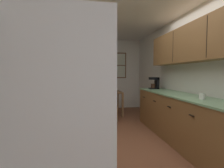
% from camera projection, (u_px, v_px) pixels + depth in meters
% --- Properties ---
extents(ground_plane, '(12.00, 12.00, 0.00)m').
position_uv_depth(ground_plane, '(121.00, 131.00, 3.82)').
color(ground_plane, brown).
extents(wall_left, '(0.10, 9.00, 2.55)m').
position_uv_depth(wall_left, '(57.00, 74.00, 3.51)').
color(wall_left, silver).
rests_on(wall_left, ground).
extents(wall_right, '(0.10, 9.00, 2.55)m').
position_uv_depth(wall_right, '(178.00, 74.00, 3.96)').
color(wall_right, silver).
rests_on(wall_right, ground).
extents(wall_back, '(4.40, 0.10, 2.55)m').
position_uv_depth(wall_back, '(105.00, 74.00, 6.35)').
color(wall_back, silver).
rests_on(wall_back, ground).
extents(ceiling_slab, '(4.40, 9.00, 0.08)m').
position_uv_depth(ceiling_slab, '(121.00, 13.00, 3.66)').
color(ceiling_slab, white).
extents(refrigerator, '(0.72, 0.76, 1.72)m').
position_uv_depth(refrigerator, '(67.00, 126.00, 1.41)').
color(refrigerator, white).
rests_on(refrigerator, ground).
extents(stove_range, '(0.66, 0.63, 1.10)m').
position_uv_depth(stove_range, '(70.00, 139.00, 2.13)').
color(stove_range, white).
rests_on(stove_range, ground).
extents(microwave_over_range, '(0.39, 0.60, 0.30)m').
position_uv_depth(microwave_over_range, '(58.00, 45.00, 2.04)').
color(microwave_over_range, black).
extents(counter_left, '(0.64, 1.95, 0.90)m').
position_uv_depth(counter_left, '(74.00, 116.00, 3.40)').
color(counter_left, brown).
rests_on(counter_left, ground).
extents(upper_cabinets_left, '(0.33, 2.03, 0.72)m').
position_uv_depth(upper_cabinets_left, '(66.00, 44.00, 3.24)').
color(upper_cabinets_left, brown).
extents(counter_right, '(0.64, 3.22, 0.90)m').
position_uv_depth(counter_right, '(185.00, 120.00, 3.11)').
color(counter_right, brown).
rests_on(counter_right, ground).
extents(upper_cabinets_right, '(0.33, 2.90, 0.67)m').
position_uv_depth(upper_cabinets_right, '(196.00, 43.00, 3.00)').
color(upper_cabinets_right, brown).
extents(dining_table, '(0.98, 0.79, 0.73)m').
position_uv_depth(dining_table, '(106.00, 95.00, 5.35)').
color(dining_table, brown).
rests_on(dining_table, ground).
extents(dining_chair_near, '(0.45, 0.45, 0.90)m').
position_uv_depth(dining_chair_near, '(108.00, 102.00, 4.76)').
color(dining_chair_near, brown).
rests_on(dining_chair_near, ground).
extents(dining_chair_far, '(0.41, 0.41, 0.90)m').
position_uv_depth(dining_chair_far, '(101.00, 96.00, 5.93)').
color(dining_chair_far, brown).
rests_on(dining_chair_far, ground).
extents(pendant_light, '(0.30, 0.30, 0.57)m').
position_uv_depth(pendant_light, '(105.00, 50.00, 5.26)').
color(pendant_light, black).
extents(back_window, '(0.70, 0.05, 0.94)m').
position_uv_depth(back_window, '(117.00, 65.00, 6.33)').
color(back_window, brown).
extents(trash_bin, '(0.30, 0.30, 0.67)m').
position_uv_depth(trash_bin, '(88.00, 108.00, 4.81)').
color(trash_bin, '#3F3F42').
rests_on(trash_bin, ground).
extents(storage_canister, '(0.13, 0.13, 0.20)m').
position_uv_depth(storage_canister, '(71.00, 93.00, 2.60)').
color(storage_canister, red).
rests_on(storage_canister, counter_left).
extents(dish_towel, '(0.02, 0.16, 0.24)m').
position_uv_depth(dish_towel, '(97.00, 131.00, 2.34)').
color(dish_towel, silver).
extents(coffee_maker, '(0.22, 0.18, 0.30)m').
position_uv_depth(coffee_maker, '(155.00, 83.00, 4.39)').
color(coffee_maker, black).
rests_on(coffee_maker, counter_right).
extents(mug_by_coffeemaker, '(0.12, 0.09, 0.09)m').
position_uv_depth(mug_by_coffeemaker, '(202.00, 96.00, 2.63)').
color(mug_by_coffeemaker, white).
rests_on(mug_by_coffeemaker, counter_right).
extents(table_serving_bowl, '(0.18, 0.18, 0.06)m').
position_uv_depth(table_serving_bowl, '(104.00, 90.00, 5.38)').
color(table_serving_bowl, silver).
rests_on(table_serving_bowl, dining_table).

